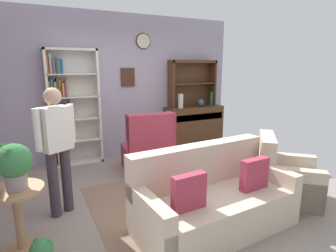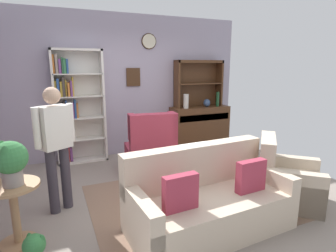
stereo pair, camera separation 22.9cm
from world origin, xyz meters
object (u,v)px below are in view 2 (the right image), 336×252
at_px(sideboard, 200,125).
at_px(couch_floral, 208,202).
at_px(sideboard_hutch, 198,77).
at_px(vase_round, 207,103).
at_px(wingback_chair, 151,150).
at_px(person_reading, 56,141).
at_px(coffee_table, 173,176).
at_px(bottle_wine, 218,99).
at_px(potted_plant_small, 35,246).
at_px(book_stack, 170,171).
at_px(bookshelf, 75,107).
at_px(vase_tall, 186,101).
at_px(armchair_floral, 285,181).
at_px(plant_stand, 14,208).
at_px(potted_plant_large, 10,160).

height_order(sideboard, couch_floral, sideboard).
bearing_deg(sideboard_hutch, couch_floral, -117.17).
relative_size(sideboard_hutch, vase_round, 6.47).
distance_m(wingback_chair, person_reading, 1.77).
bearing_deg(vase_round, couch_floral, -120.71).
relative_size(vase_round, coffee_table, 0.21).
relative_size(bottle_wine, wingback_chair, 0.30).
distance_m(sideboard_hutch, coffee_table, 2.94).
bearing_deg(coffee_table, couch_floral, -83.03).
height_order(sideboard_hutch, person_reading, sideboard_hutch).
distance_m(potted_plant_small, book_stack, 1.70).
height_order(bookshelf, sideboard, bookshelf).
distance_m(bottle_wine, couch_floral, 3.38).
relative_size(vase_tall, bottle_wine, 0.95).
height_order(sideboard_hutch, couch_floral, sideboard_hutch).
xyz_separation_m(vase_tall, book_stack, (-1.28, -2.07, -0.61)).
bearing_deg(couch_floral, bookshelf, 111.26).
bearing_deg(book_stack, sideboard_hutch, 53.61).
relative_size(bookshelf, bottle_wine, 6.61).
height_order(sideboard_hutch, vase_round, sideboard_hutch).
relative_size(armchair_floral, plant_stand, 1.64).
relative_size(vase_tall, potted_plant_large, 0.68).
height_order(plant_stand, potted_plant_large, potted_plant_large).
distance_m(sideboard_hutch, potted_plant_small, 4.50).
bearing_deg(couch_floral, wingback_chair, 90.21).
bearing_deg(potted_plant_small, vase_round, 37.41).
xyz_separation_m(vase_round, potted_plant_small, (-3.39, -2.59, -0.84)).
distance_m(potted_plant_large, person_reading, 0.72).
relative_size(sideboard, coffee_table, 1.62).
distance_m(bottle_wine, coffee_table, 2.88).
bearing_deg(vase_round, vase_tall, -178.51).
distance_m(sideboard_hutch, armchair_floral, 3.08).
distance_m(sideboard, wingback_chair, 1.77).
xyz_separation_m(bookshelf, sideboard_hutch, (2.61, 0.03, 0.50)).
bearing_deg(vase_tall, sideboard, 11.63).
height_order(vase_round, potted_plant_small, vase_round).
bearing_deg(plant_stand, book_stack, 4.47).
height_order(sideboard, potted_plant_small, sideboard).
xyz_separation_m(vase_tall, couch_floral, (-1.10, -2.72, -0.76)).
xyz_separation_m(couch_floral, coffee_table, (-0.09, 0.73, 0.04)).
xyz_separation_m(potted_plant_large, person_reading, (0.42, 0.59, -0.01)).
distance_m(sideboard_hutch, wingback_chair, 2.18).
height_order(sideboard, bottle_wine, bottle_wine).
distance_m(sideboard, vase_tall, 0.69).
relative_size(sideboard, wingback_chair, 1.24).
bearing_deg(wingback_chair, person_reading, -152.42).
distance_m(vase_tall, coffee_table, 2.42).
bearing_deg(bookshelf, armchair_floral, -49.24).
xyz_separation_m(wingback_chair, plant_stand, (-1.94, -1.35, 0.02)).
relative_size(potted_plant_large, person_reading, 0.28).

